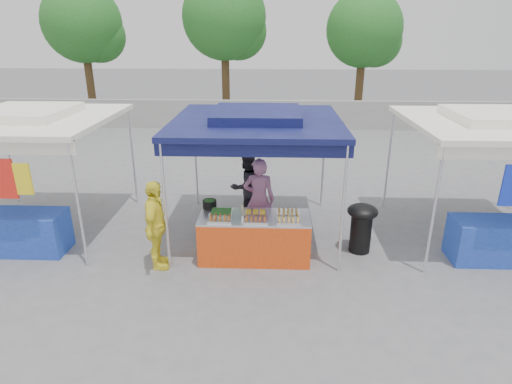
{
  "coord_description": "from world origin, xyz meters",
  "views": [
    {
      "loc": [
        0.31,
        -7.12,
        4.0
      ],
      "look_at": [
        0.0,
        0.6,
        1.05
      ],
      "focal_mm": 30.0,
      "sensor_mm": 36.0,
      "label": 1
    }
  ],
  "objects_px": {
    "vendor_table": "(254,237)",
    "customer_person": "(156,226)",
    "cooking_pot": "(210,204)",
    "helper_man": "(247,186)",
    "vendor_woman": "(259,200)",
    "wok_burner": "(361,224)"
  },
  "relations": [
    {
      "from": "customer_person",
      "to": "wok_burner",
      "type": "bearing_deg",
      "value": -80.4
    },
    {
      "from": "vendor_table",
      "to": "vendor_woman",
      "type": "relative_size",
      "value": 1.17
    },
    {
      "from": "wok_burner",
      "to": "vendor_woman",
      "type": "xyz_separation_m",
      "value": [
        -1.95,
        0.44,
        0.28
      ]
    },
    {
      "from": "cooking_pot",
      "to": "customer_person",
      "type": "bearing_deg",
      "value": -138.58
    },
    {
      "from": "vendor_woman",
      "to": "customer_person",
      "type": "height_order",
      "value": "vendor_woman"
    },
    {
      "from": "vendor_table",
      "to": "customer_person",
      "type": "relative_size",
      "value": 1.23
    },
    {
      "from": "wok_burner",
      "to": "vendor_woman",
      "type": "bearing_deg",
      "value": -179.62
    },
    {
      "from": "helper_man",
      "to": "vendor_table",
      "type": "bearing_deg",
      "value": 61.21
    },
    {
      "from": "cooking_pot",
      "to": "helper_man",
      "type": "distance_m",
      "value": 1.47
    },
    {
      "from": "vendor_table",
      "to": "customer_person",
      "type": "bearing_deg",
      "value": -167.38
    },
    {
      "from": "wok_burner",
      "to": "vendor_table",
      "type": "bearing_deg",
      "value": -156.87
    },
    {
      "from": "vendor_table",
      "to": "customer_person",
      "type": "height_order",
      "value": "customer_person"
    },
    {
      "from": "helper_man",
      "to": "wok_burner",
      "type": "bearing_deg",
      "value": 112.18
    },
    {
      "from": "cooking_pot",
      "to": "wok_burner",
      "type": "height_order",
      "value": "cooking_pot"
    },
    {
      "from": "vendor_table",
      "to": "cooking_pot",
      "type": "bearing_deg",
      "value": 157.41
    },
    {
      "from": "vendor_woman",
      "to": "vendor_table",
      "type": "bearing_deg",
      "value": 89.52
    },
    {
      "from": "vendor_table",
      "to": "helper_man",
      "type": "xyz_separation_m",
      "value": [
        -0.25,
        1.69,
        0.37
      ]
    },
    {
      "from": "vendor_woman",
      "to": "helper_man",
      "type": "xyz_separation_m",
      "value": [
        -0.3,
        0.9,
        -0.05
      ]
    },
    {
      "from": "vendor_woman",
      "to": "customer_person",
      "type": "xyz_separation_m",
      "value": [
        -1.75,
        -1.17,
        -0.04
      ]
    },
    {
      "from": "cooking_pot",
      "to": "customer_person",
      "type": "xyz_separation_m",
      "value": [
        -0.84,
        -0.74,
        -0.11
      ]
    },
    {
      "from": "vendor_table",
      "to": "customer_person",
      "type": "distance_m",
      "value": 1.78
    },
    {
      "from": "cooking_pot",
      "to": "helper_man",
      "type": "xyz_separation_m",
      "value": [
        0.61,
        1.34,
        -0.13
      ]
    }
  ]
}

